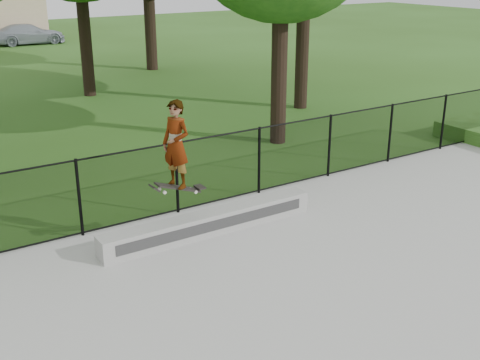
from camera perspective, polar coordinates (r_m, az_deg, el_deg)
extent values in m
cube|color=#989893|center=(11.31, -2.85, -4.04)|extent=(4.35, 0.40, 0.41)
imported|color=#9098A3|center=(39.96, -19.38, 12.92)|extent=(3.92, 1.82, 1.22)
cube|color=black|center=(10.53, -5.93, -0.71)|extent=(0.81, 0.23, 0.30)
imported|color=#C1DDFE|center=(10.28, -6.09, 3.38)|extent=(0.53, 0.65, 1.53)
cylinder|color=black|center=(11.36, -15.00, -1.64)|extent=(0.06, 0.06, 1.50)
cylinder|color=black|center=(12.06, -6.01, 0.24)|extent=(0.06, 0.06, 1.50)
cylinder|color=black|center=(13.03, 1.83, 1.88)|extent=(0.06, 0.06, 1.50)
cylinder|color=black|center=(14.22, 8.48, 3.24)|extent=(0.06, 0.06, 1.50)
cylinder|color=black|center=(15.57, 14.05, 4.34)|extent=(0.06, 0.06, 1.50)
cylinder|color=black|center=(17.05, 18.71, 5.23)|extent=(0.06, 0.06, 1.50)
cylinder|color=black|center=(12.82, 1.86, 4.93)|extent=(16.00, 0.04, 0.04)
cylinder|color=black|center=(13.27, 1.79, -1.00)|extent=(16.00, 0.04, 0.04)
cube|color=black|center=(13.03, 1.83, 1.88)|extent=(16.00, 0.01, 1.50)
cylinder|color=black|center=(20.95, 6.01, 14.61)|extent=(0.44, 0.44, 5.81)
cylinder|color=black|center=(29.01, -8.53, 14.77)|extent=(0.44, 0.44, 4.54)
cylinder|color=black|center=(16.74, 3.75, 11.04)|extent=(0.44, 0.44, 4.51)
cylinder|color=black|center=(23.64, -14.50, 13.36)|extent=(0.44, 0.44, 4.69)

